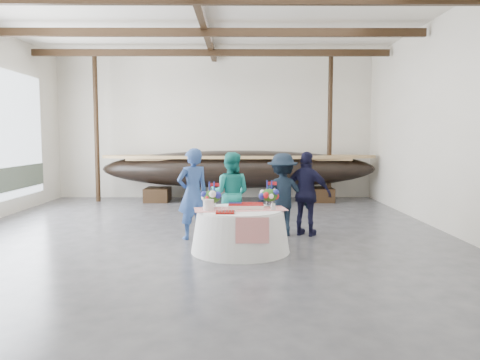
{
  "coord_description": "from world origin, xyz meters",
  "views": [
    {
      "loc": [
        0.74,
        -9.08,
        1.95
      ],
      "look_at": [
        0.78,
        0.19,
        1.1
      ],
      "focal_mm": 35.0,
      "sensor_mm": 36.0,
      "label": 1
    }
  ],
  "objects": [
    {
      "name": "wall_front",
      "position": [
        0.0,
        -6.0,
        2.25
      ],
      "size": [
        10.0,
        0.02,
        4.5
      ],
      "primitive_type": "cube",
      "color": "silver",
      "rests_on": "ground"
    },
    {
      "name": "banquet_table",
      "position": [
        0.78,
        -1.21,
        0.36
      ],
      "size": [
        1.68,
        1.68,
        0.73
      ],
      "color": "white",
      "rests_on": "ground"
    },
    {
      "name": "guest_woman_blue",
      "position": [
        -0.12,
        -0.21,
        0.87
      ],
      "size": [
        0.76,
        0.68,
        1.74
      ],
      "primitive_type": "imported",
      "rotation": [
        0.0,
        0.0,
        3.67
      ],
      "color": "navy",
      "rests_on": "ground"
    },
    {
      "name": "guest_woman_teal",
      "position": [
        0.59,
        0.17,
        0.83
      ],
      "size": [
        0.9,
        0.75,
        1.65
      ],
      "primitive_type": "imported",
      "rotation": [
        0.0,
        0.0,
        2.97
      ],
      "color": "teal",
      "rests_on": "ground"
    },
    {
      "name": "longboat_display",
      "position": [
        0.78,
        5.01,
        0.99
      ],
      "size": [
        8.25,
        1.65,
        1.55
      ],
      "color": "black",
      "rests_on": "ground"
    },
    {
      "name": "guest_man_right",
      "position": [
        2.1,
        0.07,
        0.83
      ],
      "size": [
        1.05,
        0.8,
        1.67
      ],
      "primitive_type": "imported",
      "rotation": [
        0.0,
        0.0,
        2.67
      ],
      "color": "black",
      "rests_on": "ground"
    },
    {
      "name": "floor",
      "position": [
        0.0,
        0.0,
        0.0
      ],
      "size": [
        10.0,
        12.0,
        0.01
      ],
      "primitive_type": "cube",
      "color": "#3D3D42",
      "rests_on": "ground"
    },
    {
      "name": "guest_man_left",
      "position": [
        1.62,
        0.13,
        0.82
      ],
      "size": [
        1.11,
        0.7,
        1.63
      ],
      "primitive_type": "imported",
      "rotation": [
        0.0,
        0.0,
        3.24
      ],
      "color": "black",
      "rests_on": "ground"
    },
    {
      "name": "tabletop_items",
      "position": [
        0.75,
        -1.06,
        0.87
      ],
      "size": [
        1.61,
        1.02,
        0.4
      ],
      "color": "red",
      "rests_on": "banquet_table"
    },
    {
      "name": "wall_right",
      "position": [
        5.0,
        0.0,
        2.25
      ],
      "size": [
        0.02,
        12.0,
        4.5
      ],
      "primitive_type": "cube",
      "color": "silver",
      "rests_on": "ground"
    },
    {
      "name": "pavilion_structure",
      "position": [
        0.0,
        0.85,
        4.0
      ],
      "size": [
        9.8,
        11.76,
        4.5
      ],
      "color": "black",
      "rests_on": "ground"
    },
    {
      "name": "ceiling",
      "position": [
        0.0,
        0.0,
        4.5
      ],
      "size": [
        10.0,
        12.0,
        0.01
      ],
      "primitive_type": "cube",
      "color": "white",
      "rests_on": "wall_back"
    },
    {
      "name": "wall_back",
      "position": [
        0.0,
        6.0,
        2.25
      ],
      "size": [
        10.0,
        0.02,
        4.5
      ],
      "primitive_type": "cube",
      "color": "silver",
      "rests_on": "ground"
    }
  ]
}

